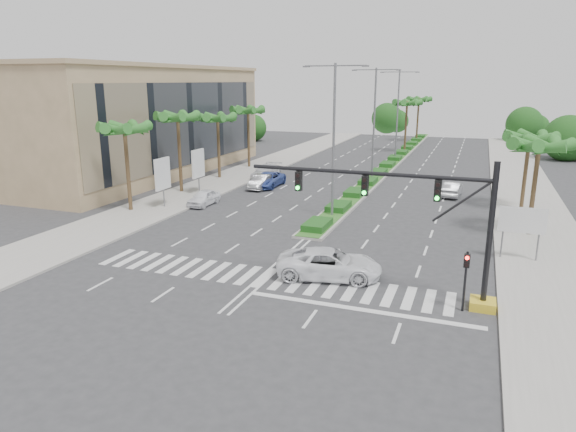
# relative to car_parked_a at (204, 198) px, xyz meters

# --- Properties ---
(ground) EXTENTS (160.00, 160.00, 0.00)m
(ground) POSITION_rel_car_parked_a_xyz_m (11.80, -14.11, -0.68)
(ground) COLOR #333335
(ground) RESTS_ON ground
(footpath_right) EXTENTS (6.00, 120.00, 0.15)m
(footpath_right) POSITION_rel_car_parked_a_xyz_m (27.00, 5.89, -0.60)
(footpath_right) COLOR gray
(footpath_right) RESTS_ON ground
(footpath_left) EXTENTS (6.00, 120.00, 0.15)m
(footpath_left) POSITION_rel_car_parked_a_xyz_m (-3.40, 5.89, -0.60)
(footpath_left) COLOR gray
(footpath_left) RESTS_ON ground
(median) EXTENTS (2.20, 75.00, 0.20)m
(median) POSITION_rel_car_parked_a_xyz_m (11.80, 30.89, -0.58)
(median) COLOR gray
(median) RESTS_ON ground
(median_grass) EXTENTS (1.80, 75.00, 0.04)m
(median_grass) POSITION_rel_car_parked_a_xyz_m (11.80, 30.89, -0.46)
(median_grass) COLOR #306322
(median_grass) RESTS_ON median
(building) EXTENTS (12.00, 36.00, 12.00)m
(building) POSITION_rel_car_parked_a_xyz_m (-14.20, 11.89, 5.32)
(building) COLOR tan
(building) RESTS_ON ground
(signal_gantry) EXTENTS (12.60, 1.20, 7.20)m
(signal_gantry) POSITION_rel_car_parked_a_xyz_m (21.07, -14.11, 2.78)
(signal_gantry) COLOR gold
(signal_gantry) RESTS_ON ground
(pedestrian_signal) EXTENTS (0.28, 0.36, 3.00)m
(pedestrian_signal) POSITION_rel_car_parked_a_xyz_m (22.40, -14.78, 1.37)
(pedestrian_signal) COLOR black
(pedestrian_signal) RESTS_ON ground
(direction_sign) EXTENTS (2.70, 0.11, 3.40)m
(direction_sign) POSITION_rel_car_parked_a_xyz_m (25.30, -6.12, 1.77)
(direction_sign) COLOR slate
(direction_sign) RESTS_ON ground
(billboard_near) EXTENTS (0.18, 2.10, 4.35)m
(billboard_near) POSITION_rel_car_parked_a_xyz_m (-2.70, -2.11, 2.28)
(billboard_near) COLOR slate
(billboard_near) RESTS_ON ground
(billboard_far) EXTENTS (0.18, 2.10, 4.35)m
(billboard_far) POSITION_rel_car_parked_a_xyz_m (-2.70, 3.89, 2.28)
(billboard_far) COLOR slate
(billboard_far) RESTS_ON ground
(palm_left_near) EXTENTS (4.57, 4.68, 7.55)m
(palm_left_near) POSITION_rel_car_parked_a_xyz_m (-4.70, -4.11, 6.01)
(palm_left_near) COLOR brown
(palm_left_near) RESTS_ON ground
(palm_left_mid) EXTENTS (4.57, 4.68, 7.95)m
(palm_left_mid) POSITION_rel_car_parked_a_xyz_m (-4.70, 3.89, 6.40)
(palm_left_mid) COLOR brown
(palm_left_mid) RESTS_ON ground
(palm_left_far) EXTENTS (4.57, 4.68, 7.35)m
(palm_left_far) POSITION_rel_car_parked_a_xyz_m (-4.70, 11.89, 5.82)
(palm_left_far) COLOR brown
(palm_left_far) RESTS_ON ground
(palm_left_end) EXTENTS (4.57, 4.68, 7.75)m
(palm_left_end) POSITION_rel_car_parked_a_xyz_m (-4.70, 19.89, 6.20)
(palm_left_end) COLOR brown
(palm_left_end) RESTS_ON ground
(palm_right_near) EXTENTS (4.57, 4.68, 7.05)m
(palm_right_near) POSITION_rel_car_parked_a_xyz_m (26.30, -0.11, 5.53)
(palm_right_near) COLOR brown
(palm_right_near) RESTS_ON ground
(palm_right_far) EXTENTS (4.57, 4.68, 6.75)m
(palm_right_far) POSITION_rel_car_parked_a_xyz_m (26.30, 7.89, 5.24)
(palm_right_far) COLOR brown
(palm_right_far) RESTS_ON ground
(palm_median_a) EXTENTS (4.57, 4.68, 8.05)m
(palm_median_a) POSITION_rel_car_parked_a_xyz_m (11.80, 40.89, 6.49)
(palm_median_a) COLOR brown
(palm_median_a) RESTS_ON ground
(palm_median_b) EXTENTS (4.57, 4.68, 8.05)m
(palm_median_b) POSITION_rel_car_parked_a_xyz_m (11.80, 55.89, 6.49)
(palm_median_b) COLOR brown
(palm_median_b) RESTS_ON ground
(streetlight_near) EXTENTS (5.10, 0.25, 12.00)m
(streetlight_near) POSITION_rel_car_parked_a_xyz_m (11.80, -0.11, 6.13)
(streetlight_near) COLOR slate
(streetlight_near) RESTS_ON ground
(streetlight_mid) EXTENTS (5.10, 0.25, 12.00)m
(streetlight_mid) POSITION_rel_car_parked_a_xyz_m (11.80, 15.89, 6.13)
(streetlight_mid) COLOR slate
(streetlight_mid) RESTS_ON ground
(streetlight_far) EXTENTS (5.10, 0.25, 12.00)m
(streetlight_far) POSITION_rel_car_parked_a_xyz_m (11.80, 31.89, 6.13)
(streetlight_far) COLOR slate
(streetlight_far) RESTS_ON ground
(car_parked_a) EXTENTS (1.62, 3.99, 1.36)m
(car_parked_a) POSITION_rel_car_parked_a_xyz_m (0.00, 0.00, 0.00)
(car_parked_a) COLOR white
(car_parked_a) RESTS_ON ground
(car_parked_b) EXTENTS (1.51, 4.28, 1.41)m
(car_parked_b) POSITION_rel_car_parked_a_xyz_m (1.91, 8.42, 0.03)
(car_parked_b) COLOR #A2A2A7
(car_parked_b) RESTS_ON ground
(car_parked_c) EXTENTS (2.49, 5.37, 1.49)m
(car_parked_c) POSITION_rel_car_parked_a_xyz_m (2.15, 9.45, 0.07)
(car_parked_c) COLOR #314797
(car_parked_c) RESTS_ON ground
(car_parked_d) EXTENTS (2.29, 5.42, 1.56)m
(car_parked_d) POSITION_rel_car_parked_a_xyz_m (0.30, 13.57, 0.10)
(car_parked_d) COLOR silver
(car_parked_d) RESTS_ON ground
(car_crossing) EXTENTS (6.26, 3.81, 1.62)m
(car_crossing) POSITION_rel_car_parked_a_xyz_m (15.20, -12.78, 0.13)
(car_crossing) COLOR white
(car_crossing) RESTS_ON ground
(car_right) EXTENTS (1.84, 4.36, 1.40)m
(car_right) POSITION_rel_car_parked_a_xyz_m (20.45, 11.44, 0.02)
(car_right) COLOR #A6A7AB
(car_right) RESTS_ON ground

